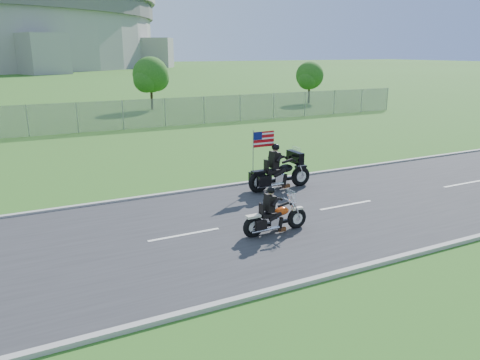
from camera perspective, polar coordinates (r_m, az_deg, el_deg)
name	(u,v)px	position (r m, az deg, el deg)	size (l,w,h in m)	color
ground	(245,225)	(14.67, 0.57, -5.50)	(420.00, 420.00, 0.00)	#325C1C
road	(245,224)	(14.66, 0.57, -5.43)	(120.00, 8.00, 0.04)	#28282B
curb_north	(196,190)	(18.15, -5.33, -1.23)	(120.00, 0.18, 0.12)	#9E9B93
curb_south	(323,278)	(11.52, 10.10, -11.65)	(120.00, 0.18, 0.12)	#9E9B93
fence	(27,121)	(32.45, -24.49, 6.60)	(60.00, 0.03, 2.00)	gray
tree_fence_near	(151,77)	(44.02, -10.80, 12.29)	(3.52, 3.28, 4.75)	#382316
tree_fence_far	(310,77)	(49.25, 8.50, 12.32)	(3.08, 2.87, 4.20)	#382316
motorcycle_lead	(275,219)	(13.88, 4.23, -4.71)	(2.19, 0.54, 1.48)	black
motorcycle_follow	(280,174)	(18.21, 4.87, 0.73)	(2.76, 0.91, 2.31)	black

